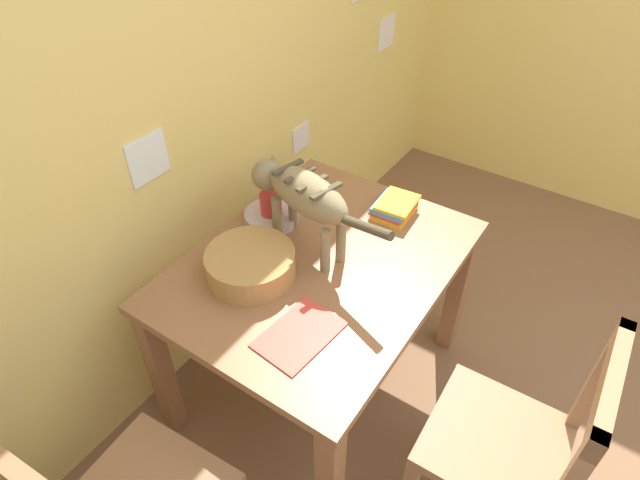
% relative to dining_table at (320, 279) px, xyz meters
% --- Properties ---
extents(wall_rear, '(4.74, 0.11, 2.50)m').
position_rel_dining_table_xyz_m(wall_rear, '(0.03, 0.62, 0.62)').
color(wall_rear, '#F2D46F').
rests_on(wall_rear, ground_plane).
extents(dining_table, '(1.13, 0.87, 0.72)m').
position_rel_dining_table_xyz_m(dining_table, '(0.00, 0.00, 0.00)').
color(dining_table, '#905F3C').
rests_on(dining_table, ground_plane).
extents(cat, '(0.22, 0.66, 0.32)m').
position_rel_dining_table_xyz_m(cat, '(0.05, 0.11, 0.32)').
color(cat, '#897652').
rests_on(cat, dining_table).
extents(saucer_bowl, '(0.22, 0.22, 0.04)m').
position_rel_dining_table_xyz_m(saucer_bowl, '(0.09, 0.30, 0.11)').
color(saucer_bowl, '#B9ABB0').
rests_on(saucer_bowl, dining_table).
extents(coffee_mug, '(0.13, 0.09, 0.09)m').
position_rel_dining_table_xyz_m(coffee_mug, '(0.10, 0.30, 0.18)').
color(coffee_mug, red).
rests_on(coffee_mug, saucer_bowl).
extents(magazine, '(0.29, 0.21, 0.01)m').
position_rel_dining_table_xyz_m(magazine, '(-0.32, -0.14, 0.10)').
color(magazine, '#D64536').
rests_on(magazine, dining_table).
extents(book_stack, '(0.19, 0.16, 0.07)m').
position_rel_dining_table_xyz_m(book_stack, '(0.40, -0.09, 0.13)').
color(book_stack, '#F4AC24').
rests_on(book_stack, dining_table).
extents(wicker_basket, '(0.31, 0.31, 0.10)m').
position_rel_dining_table_xyz_m(wicker_basket, '(-0.20, 0.16, 0.14)').
color(wicker_basket, '#A97C42').
rests_on(wicker_basket, dining_table).
extents(wooden_chair_near, '(0.43, 0.43, 0.95)m').
position_rel_dining_table_xyz_m(wooden_chair_near, '(-0.15, -0.81, -0.16)').
color(wooden_chair_near, '#8F6440').
rests_on(wooden_chair_near, ground_plane).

